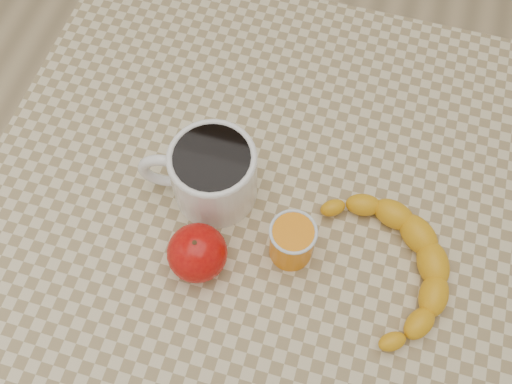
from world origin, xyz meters
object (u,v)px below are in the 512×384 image
(table, at_px, (256,222))
(banana, at_px, (391,265))
(orange_juice_glass, at_px, (292,241))
(apple, at_px, (197,253))
(coffee_mug, at_px, (211,173))

(table, bearing_deg, banana, -15.16)
(table, height_order, orange_juice_glass, orange_juice_glass)
(apple, relative_size, banana, 0.29)
(coffee_mug, xyz_separation_m, orange_juice_glass, (0.13, -0.06, -0.02))
(coffee_mug, bearing_deg, banana, -10.56)
(table, distance_m, apple, 0.17)
(coffee_mug, distance_m, banana, 0.27)
(banana, bearing_deg, coffee_mug, 144.45)
(table, xyz_separation_m, coffee_mug, (-0.06, -0.01, 0.14))
(table, xyz_separation_m, banana, (0.20, -0.05, 0.11))
(coffee_mug, bearing_deg, apple, -82.13)
(coffee_mug, height_order, banana, coffee_mug)
(coffee_mug, xyz_separation_m, banana, (0.26, -0.05, -0.03))
(orange_juice_glass, bearing_deg, coffee_mug, 155.41)
(apple, bearing_deg, table, 67.76)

